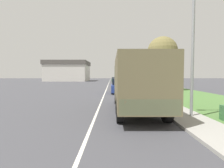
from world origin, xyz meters
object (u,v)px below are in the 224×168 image
car_fourth_ahead (113,79)px  lamp_post (188,35)px  car_second_ahead (116,82)px  car_third_ahead (114,80)px  military_truck (135,82)px  car_nearest_ahead (119,86)px

car_fourth_ahead → lamp_post: bearing=-87.0°
car_second_ahead → lamp_post: size_ratio=0.73×
car_third_ahead → lamp_post: bearing=-86.2°
car_second_ahead → car_fourth_ahead: (-0.22, 29.13, -0.08)m
military_truck → car_third_ahead: (-0.48, 39.97, -1.09)m
car_second_ahead → car_fourth_ahead: car_second_ahead is taller
military_truck → car_nearest_ahead: bearing=92.7°
car_nearest_ahead → lamp_post: (2.80, -12.42, 3.29)m
car_fourth_ahead → lamp_post: lamp_post is taller
lamp_post → car_nearest_ahead: bearing=102.7°
military_truck → car_nearest_ahead: 10.90m
car_nearest_ahead → car_third_ahead: size_ratio=1.07×
military_truck → car_second_ahead: size_ratio=1.61×
car_second_ahead → car_third_ahead: bearing=90.3°
car_fourth_ahead → lamp_post: 54.75m
car_third_ahead → lamp_post: (2.77, -41.55, 3.42)m
car_second_ahead → lamp_post: lamp_post is taller
military_truck → car_nearest_ahead: military_truck is taller
car_third_ahead → lamp_post: size_ratio=0.63×
military_truck → car_fourth_ahead: size_ratio=1.68×
car_nearest_ahead → car_third_ahead: bearing=89.9°
military_truck → car_second_ahead: military_truck is taller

